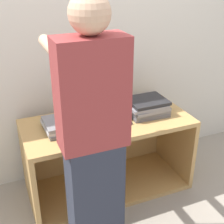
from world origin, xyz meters
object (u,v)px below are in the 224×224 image
laptop_stack_left (65,124)px  laptop_stack_right (146,107)px  laptop_open (105,112)px  person (93,139)px

laptop_stack_left → laptop_stack_right: laptop_stack_right is taller
laptop_open → laptop_stack_left: size_ratio=1.04×
laptop_open → laptop_stack_left: bearing=-171.2°
laptop_open → person: 0.67m
laptop_open → laptop_stack_left: 0.35m
laptop_open → person: person is taller
laptop_stack_left → laptop_stack_right: size_ratio=0.99×
laptop_open → laptop_stack_right: bearing=-9.5°
laptop_stack_left → laptop_stack_right: bearing=-0.4°
laptop_stack_right → person: person is taller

